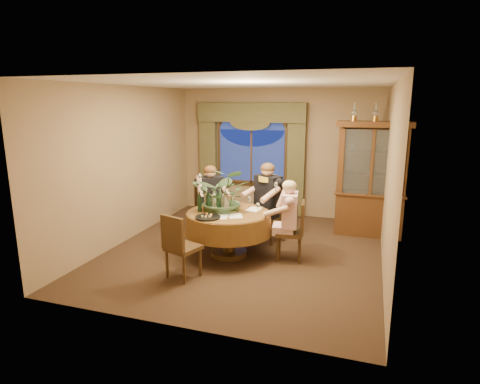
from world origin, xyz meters
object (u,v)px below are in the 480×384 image
(dining_table, at_px, (229,234))
(china_cabinet, at_px, (371,180))
(chair_front_left, at_px, (183,246))
(wine_bottle_3, at_px, (200,202))
(oil_lamp_center, at_px, (376,112))
(wine_bottle_0, at_px, (215,198))
(person_scarf, at_px, (268,203))
(stoneware_vase, at_px, (225,202))
(olive_bowl, at_px, (231,212))
(centerpiece_plant, at_px, (224,173))
(oil_lamp_left, at_px, (354,112))
(person_pink, at_px, (290,220))
(wine_bottle_1, at_px, (206,199))
(wine_bottle_4, at_px, (219,202))
(chair_right, at_px, (289,231))
(wine_bottle_2, at_px, (214,200))
(oil_lamp_right, at_px, (398,112))
(chair_back, at_px, (208,212))
(chair_back_right, at_px, (271,216))
(wine_bottle_5, at_px, (208,201))
(person_back, at_px, (210,202))

(dining_table, bearing_deg, china_cabinet, 40.15)
(chair_front_left, bearing_deg, wine_bottle_3, 116.25)
(oil_lamp_center, bearing_deg, wine_bottle_3, -143.46)
(chair_front_left, relative_size, wine_bottle_0, 2.91)
(china_cabinet, relative_size, oil_lamp_center, 6.37)
(person_scarf, xyz_separation_m, stoneware_vase, (-0.57, -0.70, 0.14))
(olive_bowl, bearing_deg, centerpiece_plant, 138.75)
(oil_lamp_left, distance_m, person_pink, 2.53)
(chair_front_left, bearing_deg, wine_bottle_0, 106.87)
(wine_bottle_0, bearing_deg, oil_lamp_center, 33.73)
(wine_bottle_1, bearing_deg, olive_bowl, -14.96)
(wine_bottle_4, bearing_deg, wine_bottle_3, -163.23)
(chair_right, bearing_deg, person_pink, 165.90)
(stoneware_vase, relative_size, wine_bottle_0, 0.78)
(oil_lamp_center, relative_size, person_scarf, 0.23)
(person_scarf, xyz_separation_m, wine_bottle_2, (-0.72, -0.81, 0.18))
(oil_lamp_left, distance_m, wine_bottle_4, 3.06)
(oil_lamp_right, bearing_deg, person_pink, -132.64)
(oil_lamp_center, distance_m, stoneware_vase, 3.21)
(person_scarf, bearing_deg, wine_bottle_2, 76.51)
(oil_lamp_center, xyz_separation_m, chair_back, (-2.89, -1.04, -1.86))
(oil_lamp_center, relative_size, oil_lamp_right, 1.00)
(chair_right, height_order, olive_bowl, chair_right)
(centerpiece_plant, bearing_deg, dining_table, -44.79)
(wine_bottle_0, distance_m, wine_bottle_2, 0.15)
(chair_back_right, relative_size, wine_bottle_3, 2.91)
(oil_lamp_left, height_order, wine_bottle_3, oil_lamp_left)
(china_cabinet, xyz_separation_m, person_scarf, (-1.74, -1.00, -0.35))
(wine_bottle_4, bearing_deg, chair_back_right, 54.57)
(olive_bowl, bearing_deg, oil_lamp_center, 41.75)
(wine_bottle_2, distance_m, wine_bottle_5, 0.10)
(chair_back, height_order, wine_bottle_3, wine_bottle_3)
(olive_bowl, height_order, wine_bottle_2, wine_bottle_2)
(chair_front_left, bearing_deg, chair_right, 59.32)
(chair_front_left, height_order, person_pink, person_pink)
(oil_lamp_center, height_order, wine_bottle_3, oil_lamp_center)
(person_pink, distance_m, person_back, 1.74)
(chair_right, height_order, stoneware_vase, stoneware_vase)
(stoneware_vase, height_order, wine_bottle_1, wine_bottle_1)
(person_back, xyz_separation_m, centerpiece_plant, (0.52, -0.65, 0.68))
(wine_bottle_1, bearing_deg, wine_bottle_4, -21.41)
(oil_lamp_center, distance_m, person_back, 3.44)
(centerpiece_plant, bearing_deg, person_scarf, 52.77)
(chair_back_right, bearing_deg, wine_bottle_1, 70.48)
(oil_lamp_center, relative_size, centerpiece_plant, 0.31)
(wine_bottle_2, bearing_deg, wine_bottle_1, 162.64)
(chair_back_right, height_order, person_scarf, person_scarf)
(olive_bowl, height_order, wine_bottle_4, wine_bottle_4)
(chair_back, bearing_deg, wine_bottle_4, 82.58)
(chair_right, xyz_separation_m, wine_bottle_1, (-1.42, -0.06, 0.44))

